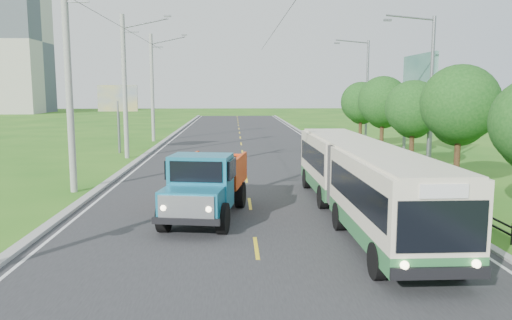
{
  "coord_description": "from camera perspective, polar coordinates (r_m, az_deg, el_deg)",
  "views": [
    {
      "loc": [
        -0.67,
        -14.72,
        4.8
      ],
      "look_at": [
        0.26,
        5.97,
        1.9
      ],
      "focal_mm": 35.0,
      "sensor_mm": 36.0,
      "label": 1
    }
  ],
  "objects": [
    {
      "name": "ground",
      "position": [
        15.5,
        0.03,
        -10.07
      ],
      "size": [
        240.0,
        240.0,
        0.0
      ],
      "primitive_type": "plane",
      "color": "#246317",
      "rests_on": "ground"
    },
    {
      "name": "bus",
      "position": [
        18.83,
        11.81,
        -1.75
      ],
      "size": [
        2.47,
        14.48,
        2.79
      ],
      "rotation": [
        0.0,
        0.0,
        0.01
      ],
      "color": "#2B6C39",
      "rests_on": "ground"
    },
    {
      "name": "tree_fourth",
      "position": [
        30.75,
        17.53,
        5.34
      ],
      "size": [
        3.24,
        3.31,
        5.4
      ],
      "color": "#382314",
      "rests_on": "ground"
    },
    {
      "name": "dump_truck",
      "position": [
        18.88,
        -5.7,
        -2.38
      ],
      "size": [
        3.2,
        6.26,
        2.51
      ],
      "rotation": [
        0.0,
        0.0,
        -0.17
      ],
      "color": "#176B8A",
      "rests_on": "ground"
    },
    {
      "name": "planter_mid",
      "position": [
        30.52,
        15.14,
        -0.82
      ],
      "size": [
        0.64,
        0.64,
        0.67
      ],
      "color": "silver",
      "rests_on": "ground"
    },
    {
      "name": "streetlight_far",
      "position": [
        44.19,
        12.38,
        7.92
      ],
      "size": [
        3.02,
        0.2,
        9.07
      ],
      "color": "slate",
      "rests_on": "ground"
    },
    {
      "name": "pole_near",
      "position": [
        24.91,
        -20.54,
        8.15
      ],
      "size": [
        3.51,
        0.32,
        10.0
      ],
      "color": "gray",
      "rests_on": "ground"
    },
    {
      "name": "pole_mid",
      "position": [
        36.52,
        -14.73,
        8.17
      ],
      "size": [
        3.51,
        0.32,
        10.0
      ],
      "color": "gray",
      "rests_on": "ground"
    },
    {
      "name": "planter_far",
      "position": [
        38.14,
        11.51,
        1.01
      ],
      "size": [
        0.64,
        0.64,
        0.67
      ],
      "color": "silver",
      "rests_on": "ground"
    },
    {
      "name": "tree_third",
      "position": [
        25.18,
        22.24,
        5.53
      ],
      "size": [
        3.6,
        3.62,
        6.0
      ],
      "color": "#382314",
      "rests_on": "ground"
    },
    {
      "name": "tree_fifth",
      "position": [
        36.43,
        14.31,
        6.23
      ],
      "size": [
        3.48,
        3.52,
        5.8
      ],
      "color": "#382314",
      "rests_on": "ground"
    },
    {
      "name": "tree_back",
      "position": [
        42.21,
        11.94,
        6.24
      ],
      "size": [
        3.3,
        3.36,
        5.5
      ],
      "color": "#382314",
      "rests_on": "ground"
    },
    {
      "name": "centre_dash",
      "position": [
        15.49,
        0.03,
        -9.99
      ],
      "size": [
        0.12,
        2.2,
        0.0
      ],
      "primitive_type": "cube",
      "color": "yellow",
      "rests_on": "road"
    },
    {
      "name": "road",
      "position": [
        35.06,
        -1.46,
        0.11
      ],
      "size": [
        14.0,
        120.0,
        0.02
      ],
      "primitive_type": "cube",
      "color": "#28282B",
      "rests_on": "ground"
    },
    {
      "name": "pole_far",
      "position": [
        48.32,
        -11.74,
        8.15
      ],
      "size": [
        3.51,
        0.32,
        10.0
      ],
      "color": "gray",
      "rests_on": "ground"
    },
    {
      "name": "edge_line_left",
      "position": [
        35.56,
        -12.23,
        0.06
      ],
      "size": [
        0.12,
        120.0,
        0.0
      ],
      "primitive_type": "cube",
      "color": "silver",
      "rests_on": "road"
    },
    {
      "name": "planter_near",
      "position": [
        23.15,
        21.14,
        -3.82
      ],
      "size": [
        0.64,
        0.64,
        0.67
      ],
      "color": "silver",
      "rests_on": "ground"
    },
    {
      "name": "edge_line_right",
      "position": [
        35.81,
        9.25,
        0.2
      ],
      "size": [
        0.12,
        120.0,
        0.0
      ],
      "primitive_type": "cube",
      "color": "silver",
      "rests_on": "road"
    },
    {
      "name": "billboard_right",
      "position": [
        37.07,
        18.11,
        8.42
      ],
      "size": [
        0.24,
        6.0,
        7.3
      ],
      "color": "slate",
      "rests_on": "ground"
    },
    {
      "name": "railing_right",
      "position": [
        30.34,
        14.06,
        -0.8
      ],
      "size": [
        0.04,
        40.0,
        0.6
      ],
      "primitive_type": "cube",
      "color": "black",
      "rests_on": "ground"
    },
    {
      "name": "streetlight_mid",
      "position": [
        30.87,
        19.1,
        7.73
      ],
      "size": [
        3.02,
        0.2,
        9.07
      ],
      "color": "slate",
      "rests_on": "ground"
    },
    {
      "name": "curb_right",
      "position": [
        35.91,
        10.03,
        0.24
      ],
      "size": [
        0.3,
        120.0,
        0.1
      ],
      "primitive_type": "cube",
      "color": "#9E9E99",
      "rests_on": "ground"
    },
    {
      "name": "billboard_left",
      "position": [
        39.73,
        -15.51,
        6.34
      ],
      "size": [
        3.0,
        0.2,
        5.2
      ],
      "color": "slate",
      "rests_on": "ground"
    },
    {
      "name": "curb_left",
      "position": [
        35.64,
        -13.11,
        0.14
      ],
      "size": [
        0.4,
        120.0,
        0.15
      ],
      "primitive_type": "cube",
      "color": "#9E9E99",
      "rests_on": "ground"
    }
  ]
}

